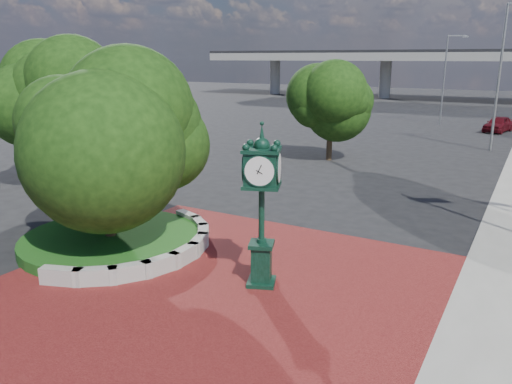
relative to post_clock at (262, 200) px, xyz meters
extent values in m
plane|color=black|center=(-1.09, 0.14, -2.57)|extent=(200.00, 200.00, 0.00)
cube|color=maroon|center=(-1.09, -0.86, -2.55)|extent=(12.00, 12.00, 0.04)
cube|color=#9E9B93|center=(-5.00, -2.87, -2.30)|extent=(1.29, 0.76, 0.54)
cube|color=#9E9B93|center=(-4.14, -2.40, -2.30)|extent=(1.20, 1.04, 0.54)
cube|color=#9E9B93|center=(-3.47, -1.70, -2.30)|extent=(1.00, 1.22, 0.54)
cube|color=#9E9B93|center=(-3.04, -0.82, -2.30)|extent=(0.71, 1.30, 0.54)
cube|color=#9E9B93|center=(-2.89, 0.14, -2.30)|extent=(0.35, 1.25, 0.54)
cube|color=#9E9B93|center=(-3.04, 1.10, -2.30)|extent=(0.71, 1.30, 0.54)
cube|color=#9E9B93|center=(-3.47, 1.97, -2.30)|extent=(1.00, 1.22, 0.54)
cube|color=#9E9B93|center=(-4.14, 2.68, -2.30)|extent=(1.20, 1.04, 0.54)
cube|color=#9E9B93|center=(-5.00, 3.15, -2.30)|extent=(1.29, 0.76, 0.54)
cylinder|color=#174915|center=(-6.09, 0.14, -2.37)|extent=(6.10, 6.10, 0.40)
cube|color=#9E9B93|center=(-1.09, 70.14, 3.93)|extent=(90.00, 12.00, 1.20)
cube|color=black|center=(-1.09, 70.14, 4.73)|extent=(90.00, 12.00, 0.40)
cylinder|color=#9E9B93|center=(-36.09, 70.14, 0.43)|extent=(1.80, 1.80, 6.00)
cylinder|color=#9E9B93|center=(-16.09, 70.14, 0.43)|extent=(1.80, 1.80, 6.00)
cylinder|color=#38281C|center=(-6.09, 0.14, -1.48)|extent=(0.36, 0.36, 2.17)
sphere|color=black|center=(-6.09, 0.14, 1.16)|extent=(5.20, 5.20, 5.20)
cylinder|color=#38281C|center=(-14.09, 5.14, -1.34)|extent=(0.36, 0.36, 2.45)
sphere|color=black|center=(-14.09, 5.14, 1.56)|extent=(5.60, 5.60, 5.60)
cylinder|color=#38281C|center=(-5.09, 18.14, -1.60)|extent=(0.36, 0.36, 1.92)
sphere|color=black|center=(-5.09, 18.14, 0.68)|extent=(4.40, 4.40, 4.40)
cube|color=black|center=(0.00, 0.00, -2.49)|extent=(1.02, 1.02, 0.16)
cube|color=black|center=(0.00, 0.00, -1.88)|extent=(0.70, 0.70, 1.08)
cube|color=black|center=(0.00, 0.00, -1.31)|extent=(0.89, 0.89, 0.12)
cylinder|color=black|center=(0.00, 0.00, -0.41)|extent=(0.17, 0.17, 1.67)
cube|color=black|center=(0.00, 0.00, 0.92)|extent=(1.15, 1.15, 0.88)
cylinder|color=white|center=(0.17, -0.43, 0.92)|extent=(0.75, 0.34, 0.79)
cylinder|color=white|center=(-0.17, 0.43, 0.92)|extent=(0.75, 0.34, 0.79)
cylinder|color=white|center=(-0.43, -0.17, 0.92)|extent=(0.34, 0.75, 0.79)
cylinder|color=white|center=(0.43, 0.17, 0.92)|extent=(0.34, 0.75, 0.79)
sphere|color=black|center=(0.00, 0.00, 1.53)|extent=(0.43, 0.43, 0.43)
cone|color=black|center=(0.00, 0.00, 1.86)|extent=(0.18, 0.18, 0.49)
imported|color=#580C15|center=(3.28, 37.27, -1.87)|extent=(2.57, 4.34, 1.38)
cylinder|color=slate|center=(3.62, 26.87, 2.34)|extent=(0.17, 0.17, 9.82)
cylinder|color=slate|center=(-2.11, 40.02, 1.62)|extent=(0.15, 0.15, 8.36)
cube|color=slate|center=(-1.33, 40.32, 5.80)|extent=(1.61, 0.73, 0.11)
cube|color=slate|center=(-0.63, 40.59, 5.71)|extent=(0.52, 0.38, 0.14)
camera|label=1|loc=(6.42, -11.61, 3.82)|focal=35.00mm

